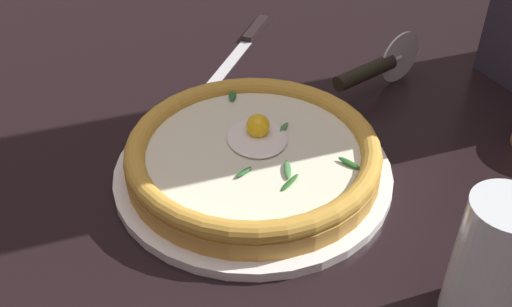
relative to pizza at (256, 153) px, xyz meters
name	(u,v)px	position (x,y,z in m)	size (l,w,h in m)	color
ground_plane	(245,163)	(0.04, 0.00, -0.05)	(2.40, 2.40, 0.03)	black
pizza_plate	(256,171)	(0.00, 0.00, -0.03)	(0.33, 0.33, 0.01)	white
pizza	(256,153)	(0.00, 0.00, 0.00)	(0.29, 0.29, 0.05)	gold
pizza_cutter	(375,68)	(0.14, -0.21, 0.01)	(0.08, 0.15, 0.08)	silver
table_knife	(247,39)	(0.34, -0.07, -0.03)	(0.21, 0.15, 0.01)	silver
drinking_glass	(489,270)	(-0.24, -0.15, 0.02)	(0.07, 0.07, 0.13)	silver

